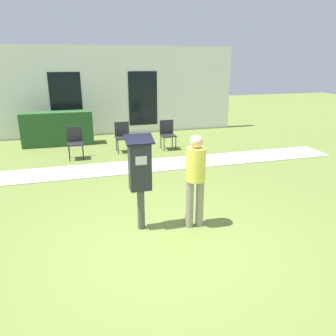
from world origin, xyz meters
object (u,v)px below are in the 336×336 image
at_px(parking_meter, 140,171).
at_px(outdoor_chair_right, 167,132).
at_px(person_standing, 195,174).
at_px(outdoor_chair_left, 75,140).
at_px(outdoor_chair_middle, 123,134).

bearing_deg(parking_meter, outdoor_chair_right, 69.17).
bearing_deg(person_standing, outdoor_chair_right, 63.06).
relative_size(person_standing, outdoor_chair_left, 1.76).
bearing_deg(outdoor_chair_middle, person_standing, -87.40).
distance_m(parking_meter, outdoor_chair_right, 5.27).
bearing_deg(outdoor_chair_left, outdoor_chair_middle, 4.48).
height_order(person_standing, outdoor_chair_middle, person_standing).
height_order(parking_meter, outdoor_chair_middle, parking_meter).
xyz_separation_m(outdoor_chair_left, outdoor_chair_middle, (1.41, 0.36, 0.00)).
xyz_separation_m(parking_meter, outdoor_chair_left, (-0.95, 4.61, -0.49)).
distance_m(parking_meter, outdoor_chair_middle, 5.02).
distance_m(person_standing, outdoor_chair_middle, 5.18).
bearing_deg(outdoor_chair_middle, parking_meter, -97.34).
height_order(parking_meter, person_standing, parking_meter).
distance_m(outdoor_chair_left, outdoor_chair_right, 2.84).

